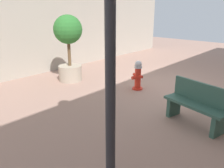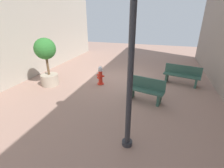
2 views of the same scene
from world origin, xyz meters
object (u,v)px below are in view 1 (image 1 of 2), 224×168
at_px(bench_far, 197,104).
at_px(planter_tree, 69,42).
at_px(street_lamp, 110,13).
at_px(fire_hydrant, 138,75).

distance_m(bench_far, planter_tree, 4.82).
bearing_deg(street_lamp, bench_far, -93.92).
bearing_deg(street_lamp, fire_hydrant, -59.67).
relative_size(fire_hydrant, bench_far, 0.62).
relative_size(fire_hydrant, street_lamp, 0.24).
distance_m(bench_far, street_lamp, 3.32).
bearing_deg(fire_hydrant, planter_tree, 19.24).
bearing_deg(planter_tree, fire_hydrant, -160.76).
bearing_deg(bench_far, planter_tree, -2.67).
xyz_separation_m(fire_hydrant, street_lamp, (-2.18, 3.72, 1.98)).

